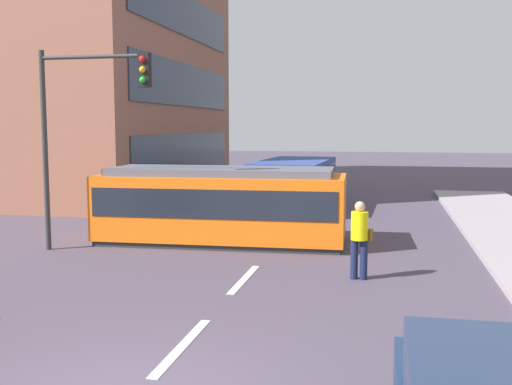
{
  "coord_description": "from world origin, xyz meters",
  "views": [
    {
      "loc": [
        2.88,
        -6.18,
        3.25
      ],
      "look_at": [
        -0.57,
        9.83,
        1.43
      ],
      "focal_mm": 42.24,
      "sensor_mm": 36.0,
      "label": 1
    }
  ],
  "objects_px": {
    "traffic_light_mast": "(85,111)",
    "pedestrian_crossing": "(360,235)",
    "streetcar_tram": "(222,204)",
    "city_bus": "(295,181)"
  },
  "relations": [
    {
      "from": "city_bus",
      "to": "traffic_light_mast",
      "type": "height_order",
      "value": "traffic_light_mast"
    },
    {
      "from": "streetcar_tram",
      "to": "city_bus",
      "type": "xyz_separation_m",
      "value": [
        0.97,
        7.22,
        0.02
      ]
    },
    {
      "from": "streetcar_tram",
      "to": "city_bus",
      "type": "height_order",
      "value": "streetcar_tram"
    },
    {
      "from": "traffic_light_mast",
      "to": "streetcar_tram",
      "type": "bearing_deg",
      "value": 32.52
    },
    {
      "from": "city_bus",
      "to": "traffic_light_mast",
      "type": "relative_size",
      "value": 1.16
    },
    {
      "from": "city_bus",
      "to": "pedestrian_crossing",
      "type": "distance_m",
      "value": 10.96
    },
    {
      "from": "streetcar_tram",
      "to": "city_bus",
      "type": "relative_size",
      "value": 1.15
    },
    {
      "from": "streetcar_tram",
      "to": "pedestrian_crossing",
      "type": "height_order",
      "value": "streetcar_tram"
    },
    {
      "from": "traffic_light_mast",
      "to": "pedestrian_crossing",
      "type": "bearing_deg",
      "value": -11.3
    },
    {
      "from": "pedestrian_crossing",
      "to": "traffic_light_mast",
      "type": "xyz_separation_m",
      "value": [
        -6.98,
        1.39,
        2.68
      ]
    }
  ]
}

